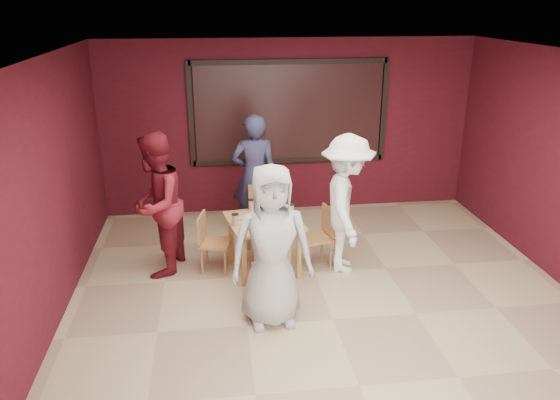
{
  "coord_description": "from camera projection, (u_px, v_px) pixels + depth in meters",
  "views": [
    {
      "loc": [
        -1.25,
        -5.12,
        3.35
      ],
      "look_at": [
        -0.43,
        1.3,
        0.96
      ],
      "focal_mm": 35.0,
      "sensor_mm": 36.0,
      "label": 1
    }
  ],
  "objects": [
    {
      "name": "diner_right",
      "position": [
        347.0,
        204.0,
        6.93
      ],
      "size": [
        0.84,
        1.26,
        1.8
      ],
      "primitive_type": "imported",
      "rotation": [
        0.0,
        0.0,
        1.42
      ],
      "color": "white",
      "rests_on": "floor"
    },
    {
      "name": "chair_right",
      "position": [
        321.0,
        233.0,
        7.2
      ],
      "size": [
        0.45,
        0.45,
        0.8
      ],
      "color": "#AE6944",
      "rests_on": "floor"
    },
    {
      "name": "diner_left",
      "position": [
        156.0,
        205.0,
        6.85
      ],
      "size": [
        0.91,
        1.05,
        1.84
      ],
      "primitive_type": "imported",
      "rotation": [
        0.0,
        0.0,
        -1.83
      ],
      "color": "maroon",
      "rests_on": "floor"
    },
    {
      "name": "window_blinds",
      "position": [
        289.0,
        112.0,
        8.71
      ],
      "size": [
        3.0,
        0.02,
        1.5
      ],
      "primitive_type": "cube",
      "color": "black"
    },
    {
      "name": "floor",
      "position": [
        333.0,
        319.0,
        6.07
      ],
      "size": [
        7.0,
        7.0,
        0.0
      ],
      "primitive_type": "plane",
      "color": "tan",
      "rests_on": "ground"
    },
    {
      "name": "diner_back",
      "position": [
        254.0,
        176.0,
        7.99
      ],
      "size": [
        0.67,
        0.44,
        1.83
      ],
      "primitive_type": "imported",
      "rotation": [
        0.0,
        0.0,
        3.14
      ],
      "color": "#2C2E4F",
      "rests_on": "floor"
    },
    {
      "name": "dining_table",
      "position": [
        264.0,
        226.0,
        6.99
      ],
      "size": [
        1.04,
        1.04,
        0.85
      ],
      "color": "tan",
      "rests_on": "floor"
    },
    {
      "name": "chair_front",
      "position": [
        272.0,
        267.0,
        6.32
      ],
      "size": [
        0.44,
        0.44,
        0.77
      ],
      "color": "#AE6944",
      "rests_on": "floor"
    },
    {
      "name": "chair_back",
      "position": [
        262.0,
        212.0,
        7.8
      ],
      "size": [
        0.49,
        0.49,
        0.86
      ],
      "color": "#AE6944",
      "rests_on": "floor"
    },
    {
      "name": "diner_front",
      "position": [
        272.0,
        246.0,
        5.76
      ],
      "size": [
        0.91,
        0.62,
        1.8
      ],
      "primitive_type": "imported",
      "rotation": [
        0.0,
        0.0,
        0.05
      ],
      "color": "#AEAEAE",
      "rests_on": "floor"
    },
    {
      "name": "chair_left",
      "position": [
        210.0,
        239.0,
        7.05
      ],
      "size": [
        0.45,
        0.45,
        0.77
      ],
      "color": "#AE6944",
      "rests_on": "floor"
    }
  ]
}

